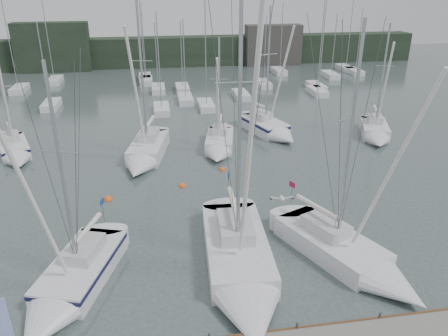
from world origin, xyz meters
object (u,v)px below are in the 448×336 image
object	(u,v)px
sailboat_near_right	(358,262)
sailboat_mid_b	(145,155)
sailboat_mid_a	(15,152)
sailboat_mid_e	(376,134)
sailboat_mid_d	(271,129)
sailboat_near_center	(242,275)
buoy_b	(222,170)
sailboat_mid_c	(219,147)
buoy_c	(108,200)
buoy_d	(133,172)
sailboat_near_left	(67,289)
dock_banner	(2,336)
buoy_a	(182,186)

from	to	relation	value
sailboat_near_right	sailboat_mid_b	size ratio (longest dim) A/B	1.00
sailboat_mid_a	sailboat_mid_e	bearing A→B (deg)	-21.24
sailboat_mid_a	sailboat_mid_d	distance (m)	24.24
sailboat_near_right	sailboat_mid_b	distance (m)	21.06
sailboat_mid_a	sailboat_mid_b	size ratio (longest dim) A/B	0.73
sailboat_near_center	buoy_b	size ratio (longest dim) A/B	32.15
sailboat_mid_c	buoy_b	xyz separation A→B (m)	(-0.32, -3.97, -0.58)
sailboat_near_center	sailboat_mid_c	world-z (taller)	sailboat_near_center
buoy_c	buoy_d	xyz separation A→B (m)	(1.66, 4.79, 0.00)
buoy_b	sailboat_mid_e	bearing A→B (deg)	16.99
sailboat_near_right	buoy_d	xyz separation A→B (m)	(-12.63, 15.52, -0.55)
buoy_c	buoy_d	bearing A→B (deg)	70.83
sailboat_mid_e	buoy_c	size ratio (longest dim) A/B	19.26
sailboat_mid_a	buoy_b	world-z (taller)	sailboat_mid_a
sailboat_mid_a	sailboat_mid_b	xyz separation A→B (m)	(11.43, -2.77, 0.07)
sailboat_near_center	sailboat_near_left	bearing A→B (deg)	-179.07
buoy_b	buoy_d	xyz separation A→B (m)	(-7.39, 0.84, 0.00)
sailboat_mid_b	dock_banner	world-z (taller)	sailboat_mid_b
buoy_a	buoy_d	bearing A→B (deg)	138.20
sailboat_near_left	buoy_d	world-z (taller)	sailboat_near_left
sailboat_near_right	dock_banner	distance (m)	17.51
buoy_a	sailboat_near_left	bearing A→B (deg)	-119.14
buoy_d	buoy_c	bearing A→B (deg)	-109.17
sailboat_mid_d	dock_banner	size ratio (longest dim) A/B	3.13
sailboat_near_left	sailboat_mid_c	size ratio (longest dim) A/B	1.16
sailboat_near_right	sailboat_mid_a	bearing A→B (deg)	114.70
sailboat_mid_a	sailboat_mid_d	xyz separation A→B (m)	(24.14, 2.15, 0.08)
buoy_c	dock_banner	size ratio (longest dim) A/B	0.14
sailboat_near_right	buoy_c	xyz separation A→B (m)	(-14.30, 10.73, -0.55)
sailboat_near_left	sailboat_near_center	xyz separation A→B (m)	(8.90, -0.40, 0.04)
sailboat_mid_a	buoy_b	size ratio (longest dim) A/B	19.03
sailboat_mid_b	sailboat_near_right	bearing A→B (deg)	-44.76
sailboat_near_center	sailboat_mid_e	bearing A→B (deg)	52.02
sailboat_mid_a	sailboat_mid_e	world-z (taller)	sailboat_mid_e
buoy_b	sailboat_near_left	bearing A→B (deg)	-125.10
dock_banner	buoy_a	bearing A→B (deg)	49.33
buoy_a	buoy_d	xyz separation A→B (m)	(-3.84, 3.43, 0.00)
sailboat_mid_c	dock_banner	size ratio (longest dim) A/B	2.56
sailboat_near_left	dock_banner	bearing A→B (deg)	-83.88
sailboat_near_center	buoy_a	bearing A→B (deg)	103.93
sailboat_near_left	sailboat_mid_d	xyz separation A→B (m)	(16.48, 22.25, 0.07)
sailboat_near_left	dock_banner	distance (m)	6.00
sailboat_near_center	sailboat_near_right	size ratio (longest dim) A/B	1.24
dock_banner	sailboat_near_left	bearing A→B (deg)	61.74
sailboat_near_left	sailboat_mid_d	distance (m)	27.68
sailboat_near_left	sailboat_near_center	size ratio (longest dim) A/B	0.72
sailboat_mid_a	buoy_d	xyz separation A→B (m)	(10.46, -4.77, -0.56)
buoy_c	sailboat_mid_a	bearing A→B (deg)	132.61
sailboat_mid_d	buoy_c	distance (m)	19.31
sailboat_mid_e	buoy_d	bearing A→B (deg)	-150.01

